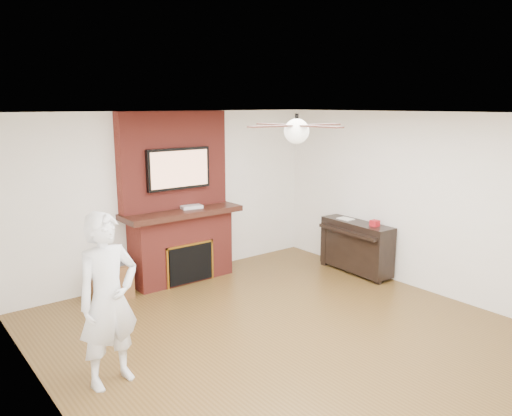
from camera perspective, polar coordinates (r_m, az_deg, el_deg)
room_shell at (r=5.39m, az=4.47°, el=-2.70°), size 5.36×5.86×2.86m
fireplace at (r=7.48m, az=-8.83°, el=-0.72°), size 1.78×0.64×2.50m
tv at (r=7.32m, az=-8.83°, el=4.46°), size 1.00×0.08×0.60m
ceiling_fan at (r=5.23m, az=4.66°, el=8.85°), size 1.21×1.21×0.31m
person at (r=4.86m, az=-16.52°, el=-10.05°), size 0.66×0.49×1.66m
side_table at (r=7.17m, az=-16.13°, el=-7.77°), size 0.53×0.53×0.55m
piano at (r=7.94m, az=11.36°, el=-4.23°), size 0.52×1.26×0.90m
cable_box at (r=7.45m, az=-7.38°, el=0.13°), size 0.33×0.22×0.04m
candle_orange at (r=7.51m, az=-8.06°, el=-8.12°), size 0.07×0.07×0.10m
candle_green at (r=7.55m, az=-7.55°, el=-8.09°), size 0.07×0.07×0.08m
candle_blue at (r=7.68m, az=-5.83°, el=-7.73°), size 0.06×0.06×0.08m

